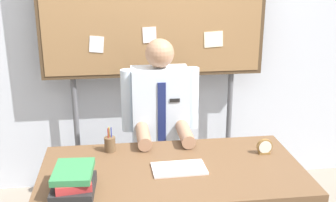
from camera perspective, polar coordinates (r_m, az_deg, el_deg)
name	(u,v)px	position (r m, az deg, el deg)	size (l,w,h in m)	color
back_wall	(151,30)	(3.49, -2.25, 9.59)	(6.40, 0.08, 2.70)	silver
desk	(172,182)	(2.52, 0.57, -10.94)	(1.53, 0.79, 0.73)	brown
person	(160,140)	(3.09, -1.04, -5.27)	(0.55, 0.56, 1.38)	#2D2D33
bulletin_board	(154,12)	(3.26, -1.96, 11.91)	(1.74, 0.09, 2.06)	#4C3823
book_stack	(73,182)	(2.27, -12.71, -10.60)	(0.23, 0.29, 0.13)	#262626
open_notebook	(179,168)	(2.47, 1.50, -9.13)	(0.31, 0.18, 0.01)	silver
desk_clock	(265,147)	(2.71, 12.96, -6.13)	(0.10, 0.04, 0.10)	olive
pen_holder	(110,144)	(2.70, -7.88, -5.80)	(0.07, 0.07, 0.16)	brown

